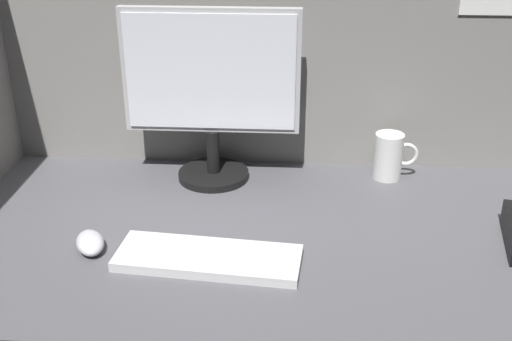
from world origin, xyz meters
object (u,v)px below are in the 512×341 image
(keyboard, at_px, (208,258))
(mouse, at_px, (90,243))
(mug_ceramic_white, at_px, (389,156))
(monitor, at_px, (211,88))

(keyboard, relative_size, mouse, 3.85)
(keyboard, height_order, mug_ceramic_white, mug_ceramic_white)
(keyboard, height_order, mouse, mouse)
(monitor, distance_m, mug_ceramic_white, 0.48)
(keyboard, relative_size, mug_ceramic_white, 3.11)
(keyboard, distance_m, mouse, 0.25)
(keyboard, xyz_separation_m, mouse, (-0.25, 0.03, 0.01))
(mouse, bearing_deg, monitor, 35.35)
(monitor, xyz_separation_m, mouse, (-0.21, -0.36, -0.22))
(monitor, xyz_separation_m, mug_ceramic_white, (0.45, 0.03, -0.18))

